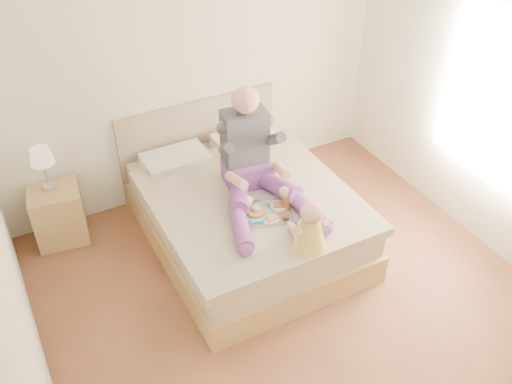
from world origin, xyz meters
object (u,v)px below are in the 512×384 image
nightstand (59,215)px  tray (266,211)px  bed (242,210)px  adult (253,164)px  baby (310,229)px

nightstand → tray: size_ratio=1.05×
bed → adult: bearing=-61.9°
adult → tray: bearing=-91.8°
adult → tray: (-0.05, -0.35, -0.26)m
bed → baby: baby is taller
bed → baby: size_ratio=4.93×
nightstand → baby: 2.47m
tray → baby: (0.10, -0.52, 0.15)m
bed → tray: bed is taller
bed → baby: (0.10, -0.97, 0.47)m
baby → nightstand: bearing=136.5°
adult → baby: adult is taller
tray → nightstand: bearing=160.5°
baby → bed: bearing=99.6°
baby → adult: bearing=96.6°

